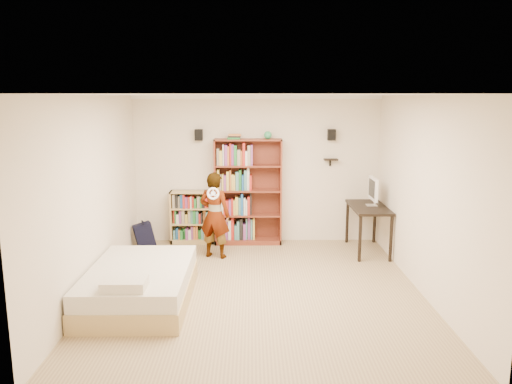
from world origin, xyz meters
TOP-DOWN VIEW (x-y plane):
  - ground at (0.00, 0.00)m, footprint 4.50×5.00m
  - room_shell at (0.00, 0.00)m, footprint 4.52×5.02m
  - crown_molding at (0.00, 0.00)m, footprint 4.50×5.00m
  - speaker_left at (-1.05, 2.40)m, footprint 0.14×0.12m
  - speaker_right at (1.35, 2.40)m, footprint 0.14×0.12m
  - wall_shelf at (1.35, 2.41)m, footprint 0.25×0.16m
  - tall_bookshelf at (-0.16, 2.32)m, footprint 1.22×0.36m
  - low_bookshelf at (-1.20, 2.35)m, footprint 0.78×0.29m
  - computer_desk at (1.93, 1.79)m, footprint 0.60×1.19m
  - imac at (1.99, 1.83)m, footprint 0.15×0.50m
  - daybed at (-1.58, -0.36)m, footprint 1.30×2.01m
  - person at (-0.72, 1.50)m, footprint 0.61×0.50m
  - wii_wheel at (-0.72, 1.23)m, footprint 0.20×0.08m
  - navy_bag at (-2.02, 2.02)m, footprint 0.41×0.35m

SIDE VIEW (x-z plane):
  - ground at x=0.00m, z-range -0.01..0.01m
  - navy_bag at x=-2.02m, z-range 0.00..0.47m
  - daybed at x=-1.58m, z-range 0.00..0.59m
  - computer_desk at x=1.93m, z-range 0.00..0.81m
  - low_bookshelf at x=-1.20m, z-range 0.00..0.98m
  - person at x=-0.72m, z-range 0.00..1.46m
  - tall_bookshelf at x=-0.16m, z-range 0.00..1.93m
  - imac at x=1.99m, z-range 0.81..1.31m
  - wii_wheel at x=-0.72m, z-range 1.05..1.25m
  - wall_shelf at x=1.35m, z-range 1.54..1.56m
  - room_shell at x=0.00m, z-range 0.41..3.12m
  - speaker_left at x=-1.05m, z-range 1.90..2.10m
  - speaker_right at x=1.35m, z-range 1.90..2.10m
  - crown_molding at x=0.00m, z-range 2.64..2.70m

